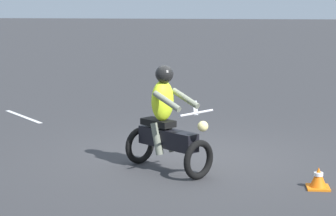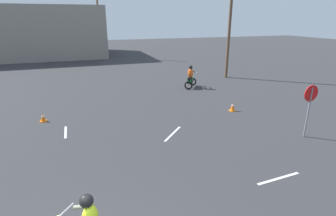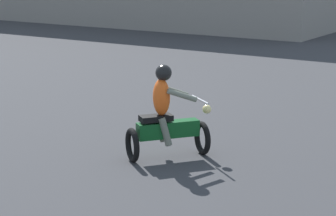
{
  "view_description": "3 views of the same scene",
  "coord_description": "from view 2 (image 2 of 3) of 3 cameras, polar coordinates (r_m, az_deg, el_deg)",
  "views": [
    {
      "loc": [
        -0.61,
        10.69,
        2.75
      ],
      "look_at": [
        0.36,
        0.83,
        1.0
      ],
      "focal_mm": 70.0,
      "sensor_mm": 36.0,
      "label": 1
    },
    {
      "loc": [
        0.54,
        -3.74,
        4.9
      ],
      "look_at": [
        4.34,
        7.2,
        0.9
      ],
      "focal_mm": 28.0,
      "sensor_mm": 36.0,
      "label": 2
    },
    {
      "loc": [
        14.25,
        4.35,
        3.45
      ],
      "look_at": [
        8.32,
        13.57,
        0.9
      ],
      "focal_mm": 70.0,
      "sensor_mm": 36.0,
      "label": 3
    }
  ],
  "objects": [
    {
      "name": "motorcycle_rider_background",
      "position": [
        19.4,
        4.94,
        6.56
      ],
      "size": [
        1.32,
        1.48,
        1.66
      ],
      "rotation": [
        0.0,
        0.0,
        5.64
      ],
      "color": "black",
      "rests_on": "ground"
    },
    {
      "name": "stop_sign",
      "position": [
        12.39,
        28.51,
        1.4
      ],
      "size": [
        0.7,
        0.08,
        2.3
      ],
      "color": "slate",
      "rests_on": "ground"
    },
    {
      "name": "traffic_cone_near_left",
      "position": [
        14.43,
        -25.56,
        -1.94
      ],
      "size": [
        0.32,
        0.32,
        0.4
      ],
      "color": "orange",
      "rests_on": "ground"
    },
    {
      "name": "traffic_cone_near_right",
      "position": [
        14.92,
        13.88,
        0.24
      ],
      "size": [
        0.32,
        0.32,
        0.48
      ],
      "color": "orange",
      "rests_on": "ground"
    },
    {
      "name": "lane_stripe_e",
      "position": [
        9.43,
        22.94,
        -13.92
      ],
      "size": [
        1.69,
        0.2,
        0.01
      ],
      "primitive_type": "cube",
      "rotation": [
        0.0,
        0.0,
        1.63
      ],
      "color": "silver",
      "rests_on": "ground"
    },
    {
      "name": "lane_stripe_ne",
      "position": [
        11.74,
        1.03,
        -5.61
      ],
      "size": [
        1.24,
        1.32,
        0.01
      ],
      "primitive_type": "cube",
      "rotation": [
        0.0,
        0.0,
        2.39
      ],
      "color": "silver",
      "rests_on": "ground"
    },
    {
      "name": "lane_stripe_n",
      "position": [
        12.77,
        -21.41,
        -4.9
      ],
      "size": [
        0.12,
        1.38,
        0.01
      ],
      "primitive_type": "cube",
      "rotation": [
        0.0,
        0.0,
        3.15
      ],
      "color": "silver",
      "rests_on": "ground"
    },
    {
      "name": "utility_pole_near",
      "position": [
        22.92,
        13.15,
        15.74
      ],
      "size": [
        0.24,
        0.24,
        7.53
      ],
      "primitive_type": "cylinder",
      "color": "brown",
      "rests_on": "ground"
    },
    {
      "name": "utility_pole_far",
      "position": [
        35.92,
        -14.94,
        18.69
      ],
      "size": [
        0.24,
        0.24,
        10.09
      ],
      "primitive_type": "cylinder",
      "color": "brown",
      "rests_on": "ground"
    },
    {
      "name": "building_backdrop",
      "position": [
        40.24,
        -32.24,
        13.78
      ],
      "size": [
        24.5,
        11.67,
        6.33
      ],
      "primitive_type": "cube",
      "color": "gray",
      "rests_on": "ground"
    }
  ]
}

